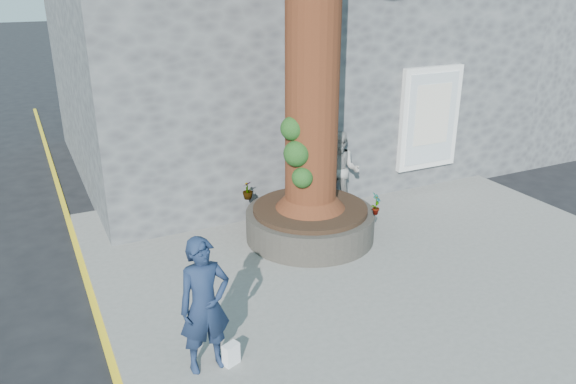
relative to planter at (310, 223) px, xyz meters
name	(u,v)px	position (x,y,z in m)	size (l,w,h in m)	color
ground	(326,308)	(-0.80, -2.00, -0.41)	(120.00, 120.00, 0.00)	black
pavement	(373,255)	(0.70, -1.00, -0.35)	(9.00, 8.00, 0.12)	slate
yellow_line	(100,326)	(-3.85, -1.00, -0.41)	(0.10, 30.00, 0.01)	yellow
stone_shop	(274,35)	(1.70, 5.20, 2.75)	(10.30, 8.30, 6.30)	#444649
neighbour_shop	(506,29)	(9.70, 5.20, 2.59)	(6.00, 8.00, 6.00)	#444649
planter	(310,223)	(0.00, 0.00, 0.00)	(2.30, 2.30, 0.60)	black
man	(205,305)	(-2.81, -2.62, 0.57)	(0.63, 0.41, 1.72)	#172440
woman	(340,171)	(1.17, 0.93, 0.51)	(0.78, 0.61, 1.61)	#989691
shopping_bag	(231,354)	(-2.54, -2.71, -0.15)	(0.20, 0.12, 0.28)	white
plant_a	(376,204)	(0.85, -0.80, 0.51)	(0.21, 0.14, 0.40)	gray
plant_b	(328,174)	(0.85, 0.85, 0.52)	(0.24, 0.23, 0.43)	gray
plant_c	(248,190)	(-0.85, 0.85, 0.48)	(0.19, 0.19, 0.34)	gray
plant_d	(328,178)	(0.85, 0.85, 0.44)	(0.24, 0.21, 0.27)	gray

